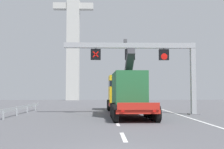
# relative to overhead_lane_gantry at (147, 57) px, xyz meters

# --- Properties ---
(lane_markings) EXTENTS (0.20, 64.86, 0.01)m
(lane_markings) POSITION_rel_overhead_lane_gantry_xyz_m (-2.90, 9.26, -5.02)
(lane_markings) COLOR silver
(lane_markings) RESTS_ON ground
(edge_line_right) EXTENTS (0.20, 63.00, 0.01)m
(edge_line_right) POSITION_rel_overhead_lane_gantry_xyz_m (2.72, -3.87, -5.02)
(edge_line_right) COLOR silver
(edge_line_right) RESTS_ON ground
(overhead_lane_gantry) EXTENTS (11.64, 0.90, 6.52)m
(overhead_lane_gantry) POSITION_rel_overhead_lane_gantry_xyz_m (0.00, 0.00, 0.00)
(overhead_lane_gantry) COLOR #9EA0A5
(overhead_lane_gantry) RESTS_ON ground
(heavy_haul_truck_red) EXTENTS (3.30, 14.11, 5.30)m
(heavy_haul_truck_red) POSITION_rel_overhead_lane_gantry_xyz_m (-1.81, 1.49, -3.04)
(heavy_haul_truck_red) COLOR red
(heavy_haul_truck_red) RESTS_ON ground
(bridge_pylon_distant) EXTENTS (9.00, 2.00, 34.09)m
(bridge_pylon_distant) POSITION_rel_overhead_lane_gantry_xyz_m (-10.61, 38.48, 12.41)
(bridge_pylon_distant) COLOR #B7B7B2
(bridge_pylon_distant) RESTS_ON ground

